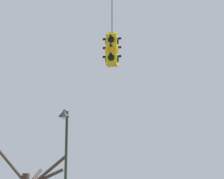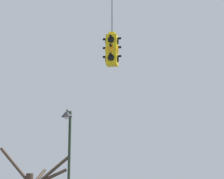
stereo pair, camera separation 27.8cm
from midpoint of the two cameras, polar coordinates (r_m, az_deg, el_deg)
traffic_light_near_left_pole at (r=13.63m, az=0.59°, el=5.24°), size 0.58×0.58×2.62m
street_lamp at (r=19.07m, az=-5.36°, el=-6.83°), size 0.48×0.83×5.26m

